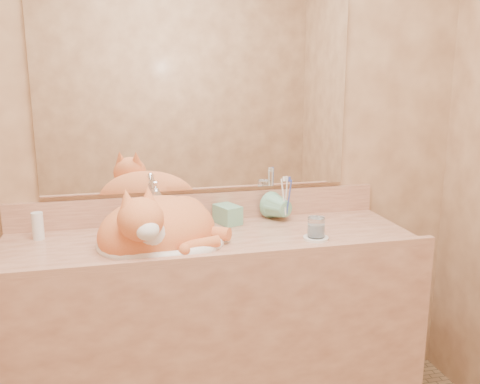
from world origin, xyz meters
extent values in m
cube|color=#8F6241|center=(0.00, 1.00, 1.25)|extent=(2.40, 0.02, 2.50)
cube|color=white|center=(0.00, 0.99, 1.39)|extent=(1.30, 0.02, 0.80)
imported|color=#70B48F|center=(0.13, 0.86, 0.94)|extent=(0.11, 0.11, 0.18)
imported|color=#70B48F|center=(0.35, 0.87, 0.90)|extent=(0.16, 0.16, 0.11)
cylinder|color=white|center=(0.39, 0.62, 0.85)|extent=(0.10, 0.10, 0.01)
cylinder|color=white|center=(0.39, 0.62, 0.90)|extent=(0.07, 0.07, 0.08)
cylinder|color=white|center=(-0.65, 0.88, 0.90)|extent=(0.04, 0.04, 0.11)
camera|label=1|loc=(-0.36, -1.23, 1.50)|focal=40.00mm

